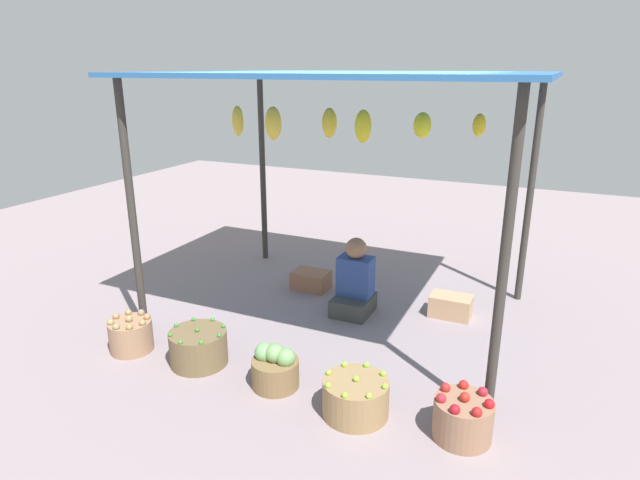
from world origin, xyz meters
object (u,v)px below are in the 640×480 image
at_px(basket_green_chilies, 199,347).
at_px(basket_red_apples, 463,418).
at_px(basket_cabbages, 275,368).
at_px(wooden_crate_near_vendor, 311,280).
at_px(basket_potatoes, 131,335).
at_px(basket_limes, 356,397).
at_px(vendor_person, 355,284).
at_px(wooden_crate_stacked_rear, 451,306).

height_order(basket_green_chilies, basket_red_apples, basket_red_apples).
height_order(basket_cabbages, wooden_crate_near_vendor, basket_cabbages).
distance_m(basket_cabbages, wooden_crate_near_vendor, 1.94).
xyz_separation_m(basket_potatoes, wooden_crate_near_vendor, (0.84, 1.89, -0.04)).
height_order(basket_green_chilies, basket_cabbages, basket_cabbages).
distance_m(basket_green_chilies, basket_limes, 1.44).
height_order(vendor_person, basket_cabbages, vendor_person).
height_order(basket_potatoes, basket_red_apples, basket_red_apples).
height_order(basket_limes, wooden_crate_near_vendor, basket_limes).
relative_size(basket_red_apples, wooden_crate_near_vendor, 0.99).
distance_m(basket_limes, wooden_crate_stacked_rear, 1.90).
relative_size(basket_limes, wooden_crate_near_vendor, 1.20).
bearing_deg(wooden_crate_near_vendor, basket_potatoes, -114.03).
relative_size(basket_potatoes, basket_green_chilies, 0.78).
bearing_deg(wooden_crate_stacked_rear, wooden_crate_near_vendor, 178.06).
bearing_deg(basket_limes, basket_cabbages, 173.80).
bearing_deg(basket_red_apples, wooden_crate_stacked_rear, 103.84).
distance_m(basket_potatoes, basket_limes, 2.11).
xyz_separation_m(basket_limes, wooden_crate_stacked_rear, (0.29, 1.87, -0.03)).
distance_m(basket_cabbages, wooden_crate_stacked_rear, 2.05).
bearing_deg(basket_potatoes, wooden_crate_stacked_rear, 37.34).
relative_size(basket_green_chilies, basket_cabbages, 1.30).
bearing_deg(basket_red_apples, wooden_crate_near_vendor, 137.12).
distance_m(wooden_crate_near_vendor, wooden_crate_stacked_rear, 1.56).
bearing_deg(basket_red_apples, basket_cabbages, 179.46).
xyz_separation_m(vendor_person, basket_limes, (0.61, -1.57, -0.16)).
bearing_deg(wooden_crate_stacked_rear, basket_potatoes, -142.66).
bearing_deg(vendor_person, basket_green_chilies, -119.55).
relative_size(basket_green_chilies, basket_limes, 1.00).
bearing_deg(basket_cabbages, basket_green_chilies, 177.52).
bearing_deg(basket_potatoes, basket_green_chilies, 5.69).
distance_m(vendor_person, basket_potatoes, 2.14).
bearing_deg(vendor_person, basket_limes, -68.60).
xyz_separation_m(vendor_person, basket_cabbages, (-0.08, -1.49, -0.14)).
xyz_separation_m(wooden_crate_near_vendor, wooden_crate_stacked_rear, (1.56, -0.05, 0.01)).
distance_m(basket_limes, basket_red_apples, 0.74).
height_order(basket_potatoes, basket_limes, basket_potatoes).
distance_m(basket_green_chilies, wooden_crate_stacked_rear, 2.47).
relative_size(vendor_person, basket_potatoes, 2.11).
relative_size(basket_limes, basket_red_apples, 1.21).
bearing_deg(wooden_crate_near_vendor, wooden_crate_stacked_rear, -1.94).
bearing_deg(basket_limes, wooden_crate_near_vendor, 123.40).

